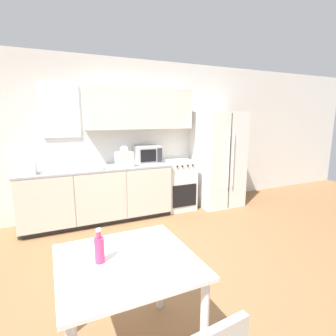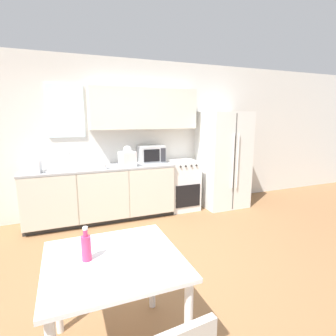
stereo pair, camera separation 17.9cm
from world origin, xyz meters
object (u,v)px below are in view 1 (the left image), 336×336
object	(u,v)px
coffee_mug	(101,167)
refrigerator	(218,159)
dining_table	(127,276)
oven_range	(177,185)
microwave	(148,154)
drink_bottle	(99,249)

from	to	relation	value
coffee_mug	refrigerator	bearing A→B (deg)	3.97
coffee_mug	dining_table	xyz separation A→B (m)	(-0.30, -2.44, -0.31)
oven_range	microwave	bearing A→B (deg)	171.58
drink_bottle	dining_table	bearing A→B (deg)	-13.56
oven_range	microwave	xyz separation A→B (m)	(-0.56, 0.08, 0.60)
refrigerator	drink_bottle	size ratio (longest dim) A/B	7.63
dining_table	refrigerator	bearing A→B (deg)	45.29
oven_range	refrigerator	xyz separation A→B (m)	(0.83, -0.09, 0.45)
oven_range	coffee_mug	xyz separation A→B (m)	(-1.45, -0.25, 0.49)
microwave	drink_bottle	size ratio (longest dim) A/B	1.85
oven_range	drink_bottle	bearing A→B (deg)	-125.82
dining_table	coffee_mug	bearing A→B (deg)	83.07
microwave	drink_bottle	bearing A→B (deg)	-116.39
oven_range	refrigerator	bearing A→B (deg)	-6.28
microwave	dining_table	bearing A→B (deg)	-113.15
drink_bottle	oven_range	bearing A→B (deg)	54.18
refrigerator	coffee_mug	world-z (taller)	refrigerator
dining_table	microwave	bearing A→B (deg)	66.85
oven_range	coffee_mug	bearing A→B (deg)	-170.22
microwave	coffee_mug	bearing A→B (deg)	-159.53
oven_range	refrigerator	world-z (taller)	refrigerator
refrigerator	microwave	distance (m)	1.41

